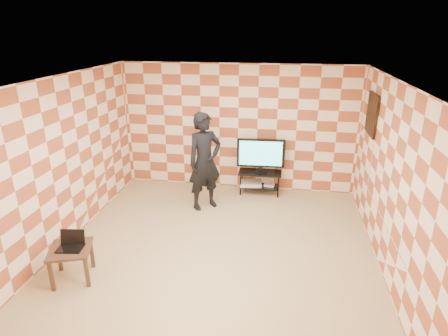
{
  "coord_description": "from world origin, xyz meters",
  "views": [
    {
      "loc": [
        0.95,
        -5.22,
        3.4
      ],
      "look_at": [
        0.0,
        0.6,
        1.15
      ],
      "focal_mm": 30.0,
      "sensor_mm": 36.0,
      "label": 1
    }
  ],
  "objects_px": {
    "tv_stand": "(260,178)",
    "person": "(205,162)",
    "side_table": "(71,254)",
    "tv": "(261,154)"
  },
  "relations": [
    {
      "from": "tv_stand",
      "to": "tv",
      "type": "bearing_deg",
      "value": -92.79
    },
    {
      "from": "side_table",
      "to": "tv",
      "type": "bearing_deg",
      "value": 54.23
    },
    {
      "from": "tv_stand",
      "to": "side_table",
      "type": "xyz_separation_m",
      "value": [
        -2.41,
        -3.35,
        0.05
      ]
    },
    {
      "from": "tv_stand",
      "to": "person",
      "type": "distance_m",
      "value": 1.43
    },
    {
      "from": "side_table",
      "to": "person",
      "type": "height_order",
      "value": "person"
    },
    {
      "from": "person",
      "to": "tv",
      "type": "bearing_deg",
      "value": -2.22
    },
    {
      "from": "tv_stand",
      "to": "side_table",
      "type": "height_order",
      "value": "same"
    },
    {
      "from": "tv_stand",
      "to": "person",
      "type": "xyz_separation_m",
      "value": [
        -1.02,
        -0.81,
        0.59
      ]
    },
    {
      "from": "tv_stand",
      "to": "tv",
      "type": "xyz_separation_m",
      "value": [
        -0.0,
        -0.0,
        0.54
      ]
    },
    {
      "from": "side_table",
      "to": "tv_stand",
      "type": "bearing_deg",
      "value": 54.25
    }
  ]
}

